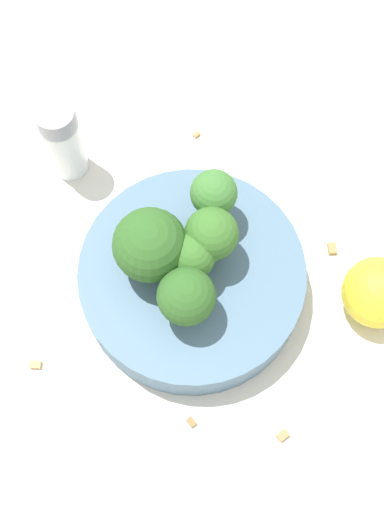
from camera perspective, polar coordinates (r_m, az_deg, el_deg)
ground_plane at (r=0.57m, az=0.00°, el=-2.60°), size 3.00×3.00×0.00m
bowl at (r=0.55m, az=0.00°, el=-1.93°), size 0.17×0.17×0.04m
broccoli_floret_0 at (r=0.51m, az=-0.07°, el=-0.09°), size 0.03×0.03×0.05m
broccoli_floret_1 at (r=0.51m, az=1.56°, el=1.67°), size 0.04×0.04×0.06m
broccoli_floret_2 at (r=0.52m, az=1.74°, el=4.85°), size 0.03×0.03×0.06m
broccoli_floret_3 at (r=0.51m, az=-3.37°, el=0.85°), size 0.05×0.05×0.06m
broccoli_floret_4 at (r=0.49m, az=-0.46°, el=-3.29°), size 0.04×0.04×0.05m
pepper_shaker at (r=0.59m, az=-10.29°, el=9.13°), size 0.03×0.03×0.08m
lemon_wedge at (r=0.56m, az=14.64°, el=-2.84°), size 0.05×0.05×0.05m
almond_crumb_0 at (r=0.63m, az=0.35°, el=9.75°), size 0.01×0.01×0.01m
almond_crumb_1 at (r=0.54m, az=-0.06°, el=-13.11°), size 0.01×0.01×0.01m
almond_crumb_2 at (r=0.59m, az=11.19°, el=0.67°), size 0.01×0.01×0.01m
almond_crumb_3 at (r=0.55m, az=7.30°, el=-14.02°), size 0.01×0.01×0.01m
almond_crumb_4 at (r=0.56m, az=-12.46°, el=-8.44°), size 0.01×0.01×0.01m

